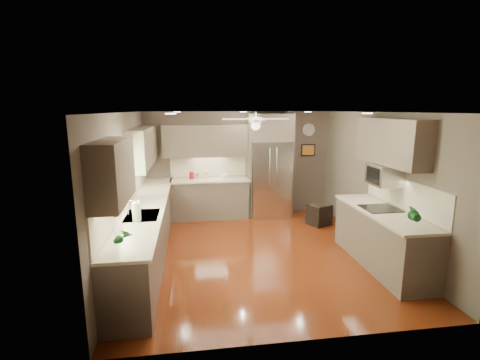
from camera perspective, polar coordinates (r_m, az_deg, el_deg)
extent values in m
plane|color=#53280B|center=(6.46, 2.91, -11.71)|extent=(5.00, 5.00, 0.00)
plane|color=white|center=(5.94, 3.16, 11.04)|extent=(5.00, 5.00, 0.00)
plane|color=brown|center=(8.51, -0.22, 2.75)|extent=(4.50, 0.00, 4.50)
plane|color=brown|center=(3.75, 10.50, -8.93)|extent=(4.50, 0.00, 4.50)
plane|color=brown|center=(6.07, -18.31, -1.43)|extent=(0.00, 5.00, 5.00)
plane|color=brown|center=(6.87, 21.76, -0.19)|extent=(0.00, 5.00, 5.00)
cylinder|color=maroon|center=(8.22, -7.94, 0.70)|extent=(0.12, 0.12, 0.18)
cylinder|color=silver|center=(8.23, -7.06, 0.67)|extent=(0.09, 0.09, 0.13)
cylinder|color=#BEAE8F|center=(8.21, -5.62, 0.82)|extent=(0.16, 0.16, 0.19)
imported|color=white|center=(5.98, -16.60, -3.63)|extent=(0.10, 0.10, 0.19)
imported|color=#175320|center=(4.30, -18.50, -8.81)|extent=(0.20, 0.16, 0.32)
imported|color=#175320|center=(5.41, 26.75, -5.08)|extent=(0.23, 0.20, 0.36)
imported|color=#BEAE8F|center=(8.20, -2.51, 0.40)|extent=(0.27, 0.27, 0.05)
cube|color=brown|center=(6.38, -14.95, -8.07)|extent=(0.60, 4.70, 0.90)
cube|color=beige|center=(6.24, -15.03, -4.00)|extent=(0.65, 4.70, 0.04)
cube|color=beige|center=(6.22, -17.96, -1.57)|extent=(0.02, 4.70, 0.50)
cube|color=brown|center=(8.31, -4.90, -3.14)|extent=(1.85, 0.60, 0.90)
cube|color=beige|center=(8.19, -4.95, 0.02)|extent=(1.85, 0.65, 0.04)
cube|color=beige|center=(8.44, -5.10, 2.29)|extent=(1.85, 0.02, 0.50)
cube|color=brown|center=(4.39, -20.22, 1.30)|extent=(0.33, 1.20, 0.75)
cube|color=brown|center=(7.22, -15.54, 5.36)|extent=(0.33, 2.40, 0.75)
cube|color=brown|center=(8.20, -5.12, 6.43)|extent=(2.15, 0.33, 0.75)
cube|color=brown|center=(6.22, 23.48, 5.79)|extent=(0.33, 1.70, 0.75)
cube|color=#BFF2B2|center=(5.52, -19.24, 0.46)|extent=(0.01, 1.00, 0.80)
cube|color=olive|center=(5.46, -19.28, 4.90)|extent=(0.05, 1.12, 0.06)
cube|color=olive|center=(5.61, -18.69, -3.85)|extent=(0.05, 1.12, 0.06)
cube|color=olive|center=(5.01, -20.08, -0.69)|extent=(0.05, 0.06, 0.80)
cube|color=olive|center=(6.03, -18.07, 1.42)|extent=(0.05, 0.06, 0.80)
cube|color=silver|center=(5.62, -15.75, -5.71)|extent=(0.50, 0.70, 0.03)
cube|color=#262626|center=(5.63, -15.73, -6.05)|extent=(0.44, 0.62, 0.05)
cylinder|color=silver|center=(5.62, -17.84, -4.52)|extent=(0.02, 0.02, 0.24)
cylinder|color=silver|center=(5.58, -17.31, -3.33)|extent=(0.16, 0.02, 0.02)
cube|color=silver|center=(8.34, 4.89, 0.17)|extent=(0.92, 0.72, 1.82)
cube|color=black|center=(8.07, 5.40, -2.08)|extent=(0.88, 0.02, 0.02)
cube|color=black|center=(7.95, 5.49, 2.08)|extent=(0.01, 0.02, 1.00)
cylinder|color=silver|center=(7.90, 4.98, 2.03)|extent=(0.02, 0.02, 0.90)
cylinder|color=silver|center=(7.94, 6.11, 2.05)|extent=(0.02, 0.02, 0.90)
cube|color=brown|center=(8.25, 4.94, 8.62)|extent=(1.04, 0.60, 0.63)
cube|color=brown|center=(8.30, 1.43, 0.15)|extent=(0.06, 0.60, 1.82)
cube|color=brown|center=(8.52, 8.07, 0.34)|extent=(0.06, 0.60, 1.82)
cube|color=brown|center=(6.26, 22.24, -8.96)|extent=(0.65, 2.20, 0.90)
cube|color=beige|center=(6.11, 22.45, -4.83)|extent=(0.70, 2.20, 0.04)
cube|color=beige|center=(6.22, 25.28, -2.13)|extent=(0.02, 2.20, 0.50)
cube|color=black|center=(6.19, 22.01, -4.36)|extent=(0.56, 0.52, 0.01)
cube|color=silver|center=(6.26, 22.65, 0.80)|extent=(0.42, 0.55, 0.34)
cube|color=black|center=(6.15, 20.96, 0.75)|extent=(0.02, 0.40, 0.26)
cylinder|color=white|center=(6.23, 2.61, 10.70)|extent=(0.03, 0.03, 0.08)
cylinder|color=white|center=(6.24, 2.60, 9.78)|extent=(0.22, 0.22, 0.10)
sphere|color=white|center=(6.24, 2.59, 8.87)|extent=(0.16, 0.16, 0.16)
cube|color=white|center=(6.31, 5.77, 9.94)|extent=(0.48, 0.11, 0.01)
cube|color=white|center=(6.58, 2.03, 10.05)|extent=(0.11, 0.48, 0.01)
cube|color=white|center=(6.18, -0.64, 9.96)|extent=(0.48, 0.11, 0.01)
cube|color=white|center=(5.89, 3.24, 9.87)|extent=(0.11, 0.48, 0.01)
cylinder|color=white|center=(7.13, -10.28, 10.91)|extent=(0.14, 0.14, 0.01)
cylinder|color=white|center=(7.54, 11.09, 10.91)|extent=(0.14, 0.14, 0.01)
cylinder|color=white|center=(4.63, -11.33, 10.62)|extent=(0.14, 0.14, 0.01)
cylinder|color=white|center=(5.24, 20.18, 10.23)|extent=(0.14, 0.14, 0.01)
cylinder|color=white|center=(7.71, 0.50, 11.13)|extent=(0.14, 0.14, 0.01)
cylinder|color=white|center=(8.82, 11.23, 8.08)|extent=(0.30, 0.03, 0.30)
cylinder|color=silver|center=(8.81, 11.27, 8.07)|extent=(0.29, 0.00, 0.29)
cube|color=black|center=(8.86, 11.12, 4.85)|extent=(0.36, 0.03, 0.30)
cube|color=#C17626|center=(8.84, 11.15, 4.84)|extent=(0.30, 0.01, 0.24)
cube|color=black|center=(8.02, 12.81, -5.60)|extent=(0.56, 0.56, 0.48)
cube|color=black|center=(7.96, 12.89, -3.99)|extent=(0.53, 0.53, 0.03)
cylinder|color=white|center=(5.31, -16.62, -5.02)|extent=(0.12, 0.12, 0.28)
cylinder|color=silver|center=(5.31, -16.63, -4.92)|extent=(0.02, 0.02, 0.30)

